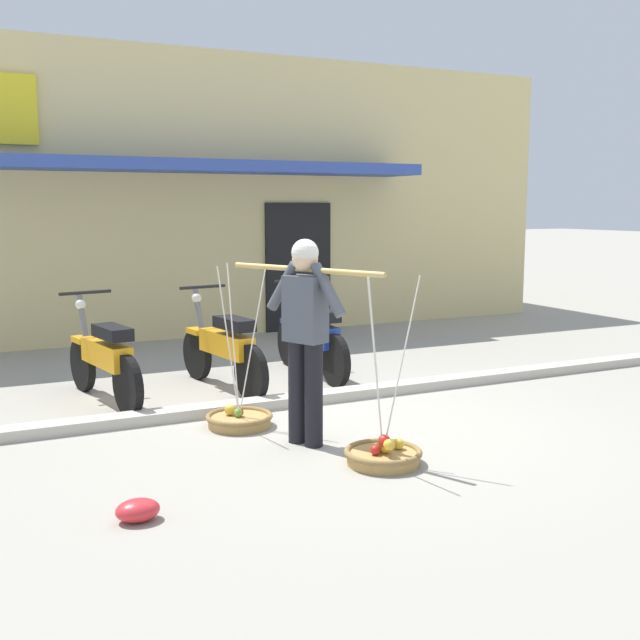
# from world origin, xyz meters

# --- Properties ---
(ground_plane) EXTENTS (90.00, 90.00, 0.00)m
(ground_plane) POSITION_xyz_m (0.00, 0.00, 0.00)
(ground_plane) COLOR #9E998C
(sidewalk_curb) EXTENTS (20.00, 0.24, 0.10)m
(sidewalk_curb) POSITION_xyz_m (0.00, 0.70, 0.05)
(sidewalk_curb) COLOR #BAB4A5
(sidewalk_curb) RESTS_ON ground
(fruit_vendor) EXTENTS (0.68, 1.46, 1.70)m
(fruit_vendor) POSITION_xyz_m (-0.54, -0.50, 0.98)
(fruit_vendor) COLOR black
(fruit_vendor) RESTS_ON ground
(fruit_basket_left_side) EXTENTS (0.60, 0.60, 1.45)m
(fruit_basket_left_side) POSITION_xyz_m (-0.86, 0.22, 0.08)
(fruit_basket_left_side) COLOR #B2894C
(fruit_basket_left_side) RESTS_ON ground
(fruit_basket_right_side) EXTENTS (0.60, 0.60, 1.45)m
(fruit_basket_right_side) POSITION_xyz_m (-0.22, -1.22, 0.08)
(fruit_basket_right_side) COLOR #B2894C
(fruit_basket_right_side) RESTS_ON ground
(motorcycle_nearest_shop) EXTENTS (0.55, 1.81, 1.09)m
(motorcycle_nearest_shop) POSITION_xyz_m (-1.77, 1.59, 0.45)
(motorcycle_nearest_shop) COLOR black
(motorcycle_nearest_shop) RESTS_ON ground
(motorcycle_second_in_row) EXTENTS (0.54, 1.81, 1.09)m
(motorcycle_second_in_row) POSITION_xyz_m (-0.52, 1.60, 0.45)
(motorcycle_second_in_row) COLOR black
(motorcycle_second_in_row) RESTS_ON ground
(motorcycle_third_in_row) EXTENTS (0.54, 1.82, 1.09)m
(motorcycle_third_in_row) POSITION_xyz_m (0.62, 1.80, 0.45)
(motorcycle_third_in_row) COLOR black
(motorcycle_third_in_row) RESTS_ON ground
(storefront_building) EXTENTS (13.00, 6.00, 4.20)m
(storefront_building) POSITION_xyz_m (-0.08, 7.46, 2.10)
(storefront_building) COLOR #DBC684
(storefront_building) RESTS_ON ground
(plastic_litter_bag) EXTENTS (0.28, 0.22, 0.14)m
(plastic_litter_bag) POSITION_xyz_m (-2.16, -1.49, 0.07)
(plastic_litter_bag) COLOR red
(plastic_litter_bag) RESTS_ON ground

